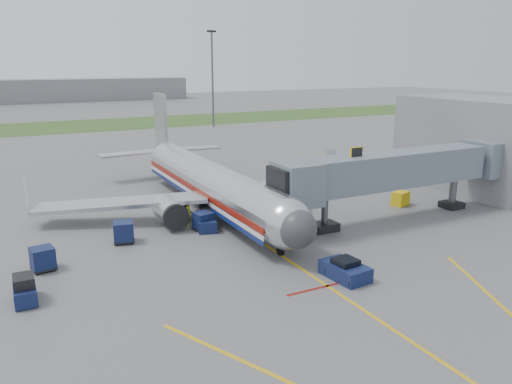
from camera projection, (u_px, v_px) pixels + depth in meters
name	position (u px, v px, depth m)	size (l,w,h in m)	color
ground	(294.00, 264.00, 35.05)	(400.00, 400.00, 0.00)	#565659
grass_strip	(85.00, 125.00, 112.48)	(300.00, 25.00, 0.01)	#2D4C1E
apron_markings	(362.00, 309.00, 28.68)	(21.52, 50.00, 0.01)	gold
airliner	(211.00, 183.00, 47.50)	(32.10, 35.67, 10.25)	silver
jet_bridge	(390.00, 171.00, 43.93)	(25.30, 4.00, 6.90)	slate
terminal	(478.00, 143.00, 55.70)	(10.00, 16.00, 10.00)	slate
light_mast_right	(212.00, 77.00, 107.95)	(2.00, 0.44, 20.40)	#595B60
distant_terminal	(18.00, 91.00, 175.87)	(120.00, 14.00, 8.00)	slate
pushback_tug	(345.00, 270.00, 32.67)	(2.23, 3.36, 1.33)	#0D0C39
baggage_tug	(25.00, 290.00, 29.33)	(1.25, 2.39, 1.66)	#0D0C39
baggage_cart_a	(124.00, 232.00, 39.07)	(1.85, 1.85, 1.69)	#0D0C39
baggage_cart_b	(203.00, 221.00, 41.98)	(1.71, 1.71, 1.54)	#0D0C39
baggage_cart_c	(43.00, 259.00, 33.84)	(1.70, 1.70, 1.61)	#0D0C39
belt_loader	(206.00, 221.00, 42.83)	(2.53, 4.81, 2.27)	#0D0C39
ground_power_cart	(400.00, 199.00, 49.39)	(1.96, 1.57, 1.36)	yellow
ramp_worker	(189.00, 216.00, 43.11)	(0.65, 0.42, 1.77)	#B0C517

